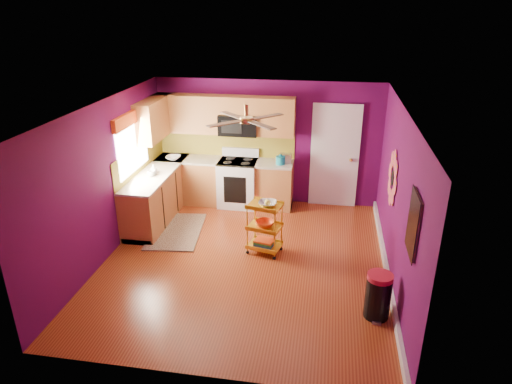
# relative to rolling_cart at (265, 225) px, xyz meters

# --- Properties ---
(ground) EXTENTS (5.00, 5.00, 0.00)m
(ground) POSITION_rel_rolling_cart_xyz_m (-0.27, -0.33, -0.50)
(ground) COLOR maroon
(ground) RESTS_ON ground
(room_envelope) EXTENTS (4.54, 5.04, 2.52)m
(room_envelope) POSITION_rel_rolling_cart_xyz_m (-0.24, -0.33, 1.14)
(room_envelope) COLOR #500945
(room_envelope) RESTS_ON ground
(lower_cabinets) EXTENTS (2.81, 2.31, 0.94)m
(lower_cabinets) POSITION_rel_rolling_cart_xyz_m (-1.62, 1.49, -0.06)
(lower_cabinets) COLOR #9A5A2A
(lower_cabinets) RESTS_ON ground
(electric_range) EXTENTS (0.76, 0.66, 1.13)m
(electric_range) POSITION_rel_rolling_cart_xyz_m (-0.82, 1.84, -0.01)
(electric_range) COLOR white
(electric_range) RESTS_ON ground
(upper_cabinetry) EXTENTS (2.80, 2.30, 1.26)m
(upper_cabinetry) POSITION_rel_rolling_cart_xyz_m (-1.51, 1.84, 1.30)
(upper_cabinetry) COLOR #9A5A2A
(upper_cabinetry) RESTS_ON ground
(left_window) EXTENTS (0.08, 1.35, 1.08)m
(left_window) POSITION_rel_rolling_cart_xyz_m (-2.49, 0.72, 1.24)
(left_window) COLOR white
(left_window) RESTS_ON ground
(panel_door) EXTENTS (0.95, 0.11, 2.15)m
(panel_door) POSITION_rel_rolling_cart_xyz_m (1.08, 2.14, 0.53)
(panel_door) COLOR white
(panel_door) RESTS_ON ground
(right_wall_art) EXTENTS (0.04, 2.74, 1.04)m
(right_wall_art) POSITION_rel_rolling_cart_xyz_m (1.96, -0.67, 0.95)
(right_wall_art) COLOR black
(right_wall_art) RESTS_ON ground
(ceiling_fan) EXTENTS (1.01, 1.01, 0.26)m
(ceiling_fan) POSITION_rel_rolling_cart_xyz_m (-0.27, -0.13, 1.79)
(ceiling_fan) COLOR #BF8C3F
(ceiling_fan) RESTS_ON ground
(shag_rug) EXTENTS (1.04, 1.53, 0.02)m
(shag_rug) POSITION_rel_rolling_cart_xyz_m (-1.70, 0.46, -0.49)
(shag_rug) COLOR black
(shag_rug) RESTS_ON ground
(rolling_cart) EXTENTS (0.61, 0.50, 0.97)m
(rolling_cart) POSITION_rel_rolling_cart_xyz_m (0.00, 0.00, 0.00)
(rolling_cart) COLOR gold
(rolling_cart) RESTS_ON ground
(trash_can) EXTENTS (0.37, 0.39, 0.65)m
(trash_can) POSITION_rel_rolling_cart_xyz_m (1.71, -1.42, -0.17)
(trash_can) COLOR black
(trash_can) RESTS_ON ground
(teal_kettle) EXTENTS (0.18, 0.18, 0.21)m
(teal_kettle) POSITION_rel_rolling_cart_xyz_m (0.04, 1.79, 0.53)
(teal_kettle) COLOR teal
(teal_kettle) RESTS_ON lower_cabinets
(toaster) EXTENTS (0.22, 0.15, 0.18)m
(toaster) POSITION_rel_rolling_cart_xyz_m (0.13, 1.91, 0.53)
(toaster) COLOR beige
(toaster) RESTS_ON lower_cabinets
(soap_bottle_a) EXTENTS (0.08, 0.08, 0.18)m
(soap_bottle_a) POSITION_rel_rolling_cart_xyz_m (-2.20, 0.86, 0.53)
(soap_bottle_a) COLOR #EA3F72
(soap_bottle_a) RESTS_ON lower_cabinets
(soap_bottle_b) EXTENTS (0.12, 0.12, 0.15)m
(soap_bottle_b) POSITION_rel_rolling_cart_xyz_m (-2.24, 0.96, 0.52)
(soap_bottle_b) COLOR white
(soap_bottle_b) RESTS_ON lower_cabinets
(counter_dish) EXTENTS (0.29, 0.29, 0.07)m
(counter_dish) POSITION_rel_rolling_cart_xyz_m (-2.13, 1.73, 0.48)
(counter_dish) COLOR white
(counter_dish) RESTS_ON lower_cabinets
(counter_cup) EXTENTS (0.13, 0.13, 0.10)m
(counter_cup) POSITION_rel_rolling_cart_xyz_m (-2.21, 0.76, 0.49)
(counter_cup) COLOR white
(counter_cup) RESTS_ON lower_cabinets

